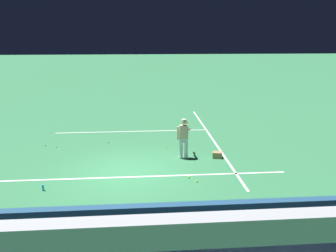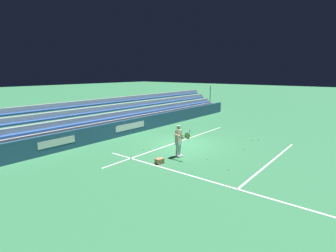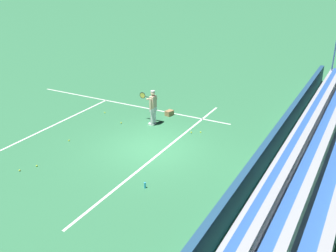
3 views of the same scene
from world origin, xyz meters
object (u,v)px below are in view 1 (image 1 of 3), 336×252
tennis_player (184,138)px  tennis_ball_on_baseline (189,177)px  tennis_ball_toward_net (179,136)px  tennis_ball_far_left (56,147)px  water_bottle (43,188)px  ball_box_cardboard (217,155)px  tennis_ball_far_right (108,142)px  tennis_ball_near_player (166,146)px  tennis_ball_stray_back (197,181)px  tennis_ball_by_box (45,145)px

tennis_player → tennis_ball_on_baseline: (-0.05, -2.08, -0.86)m
tennis_player → tennis_ball_toward_net: bearing=87.6°
tennis_ball_far_left → tennis_ball_toward_net: (5.92, 1.20, 0.00)m
tennis_ball_far_left → water_bottle: 4.54m
tennis_player → ball_box_cardboard: bearing=-4.8°
tennis_ball_on_baseline → tennis_ball_far_right: bearing=127.7°
tennis_player → tennis_ball_far_right: size_ratio=25.98×
tennis_ball_near_player → tennis_ball_on_baseline: same height
tennis_player → tennis_ball_toward_net: size_ratio=25.98×
ball_box_cardboard → tennis_ball_stray_back: ball_box_cardboard is taller
tennis_ball_far_right → tennis_ball_toward_net: (3.55, 0.71, 0.00)m
ball_box_cardboard → tennis_ball_on_baseline: 2.48m
tennis_player → tennis_ball_on_baseline: tennis_player is taller
tennis_player → tennis_ball_stray_back: tennis_player is taller
tennis_player → tennis_ball_by_box: bearing=161.8°
tennis_ball_near_player → tennis_ball_far_right: same height
tennis_ball_toward_net → tennis_ball_on_baseline: bearing=-92.0°
tennis_ball_far_right → tennis_ball_near_player: bearing=-17.0°
ball_box_cardboard → tennis_ball_stray_back: size_ratio=6.06×
tennis_ball_near_player → tennis_ball_on_baseline: 3.56m
tennis_player → tennis_ball_far_right: tennis_player is taller
tennis_player → tennis_ball_by_box: tennis_player is taller
tennis_ball_toward_net → tennis_ball_stray_back: same height
tennis_ball_near_player → ball_box_cardboard: bearing=-36.5°
tennis_player → tennis_ball_toward_net: tennis_player is taller
ball_box_cardboard → tennis_ball_on_baseline: size_ratio=6.06×
tennis_ball_far_left → tennis_ball_by_box: bearing=152.3°
ball_box_cardboard → tennis_ball_far_left: 7.50m
ball_box_cardboard → water_bottle: size_ratio=1.82×
tennis_ball_far_left → tennis_ball_far_right: same height
tennis_ball_far_left → tennis_ball_toward_net: 6.04m
tennis_player → tennis_ball_near_player: (-0.64, 1.43, -0.86)m
tennis_player → ball_box_cardboard: size_ratio=4.29×
tennis_player → tennis_ball_far_left: bearing=162.8°
tennis_ball_far_right → tennis_ball_stray_back: 5.95m
ball_box_cardboard → tennis_ball_by_box: size_ratio=6.06×
water_bottle → tennis_ball_stray_back: bearing=2.7°
tennis_ball_near_player → tennis_ball_far_right: 2.91m
tennis_ball_on_baseline → tennis_ball_toward_net: same height
ball_box_cardboard → tennis_ball_by_box: (-7.82, 2.21, -0.10)m
tennis_ball_near_player → tennis_ball_by_box: bearing=173.4°
tennis_player → tennis_ball_far_right: bearing=146.4°
tennis_ball_toward_net → tennis_ball_by_box: (-6.49, -0.90, 0.00)m
tennis_ball_near_player → tennis_ball_by_box: same height
tennis_player → tennis_ball_on_baseline: bearing=-91.5°
tennis_ball_far_right → tennis_player: bearing=-33.6°
tennis_ball_toward_net → tennis_ball_by_box: bearing=-172.1°
water_bottle → tennis_ball_far_left: bearing=98.5°
tennis_ball_far_left → tennis_player: bearing=-17.2°
ball_box_cardboard → tennis_ball_near_player: (-2.09, 1.55, -0.10)m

